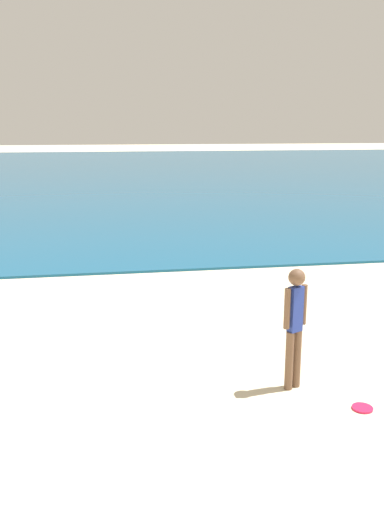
{
  "coord_description": "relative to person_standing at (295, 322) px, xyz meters",
  "views": [
    {
      "loc": [
        -1.16,
        0.56,
        3.36
      ],
      "look_at": [
        0.37,
        9.62,
        1.18
      ],
      "focal_mm": 38.74,
      "sensor_mm": 36.0,
      "label": 1
    }
  ],
  "objects": [
    {
      "name": "frisbee",
      "position": [
        0.65,
        -0.69,
        -0.9
      ],
      "size": [
        0.25,
        0.25,
        0.03
      ],
      "primitive_type": "cylinder",
      "color": "#E51E4C",
      "rests_on": "ground"
    },
    {
      "name": "person_standing",
      "position": [
        0.0,
        0.0,
        0.0
      ],
      "size": [
        0.34,
        0.21,
        1.61
      ],
      "rotation": [
        0.0,
        0.0,
        0.44
      ],
      "color": "brown",
      "rests_on": "ground"
    },
    {
      "name": "water",
      "position": [
        -1.25,
        36.07,
        -0.89
      ],
      "size": [
        160.0,
        60.0,
        0.06
      ],
      "primitive_type": "cube",
      "color": "#14567F",
      "rests_on": "ground"
    }
  ]
}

